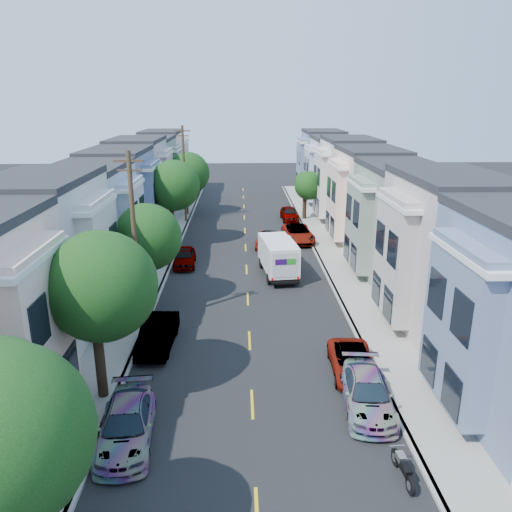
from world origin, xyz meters
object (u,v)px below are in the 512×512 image
at_px(tree_d, 174,186).
at_px(parked_left_c, 158,334).
at_px(utility_pole_far, 184,174).
at_px(motorcycle, 403,468).
at_px(parked_left_d, 185,257).
at_px(utility_pole_near, 135,242).
at_px(parked_right_d, 289,214).
at_px(parked_left_b, 127,425).
at_px(tree_c, 146,238).
at_px(tree_e, 188,173).
at_px(lead_sedan, 269,240).
at_px(tree_far_r, 308,186).
at_px(parked_right_c, 298,234).
at_px(tree_b, 99,287).
at_px(parked_right_a, 367,393).
at_px(parked_right_b, 353,363).
at_px(fedex_truck, 278,255).

distance_m(tree_d, parked_left_c, 20.32).
xyz_separation_m(utility_pole_far, motorcycle, (11.45, -38.57, -4.73)).
relative_size(tree_d, parked_left_d, 1.75).
bearing_deg(parked_left_c, utility_pole_near, 120.94).
distance_m(parked_right_d, motorcycle, 39.02).
relative_size(utility_pole_far, parked_left_b, 2.08).
height_order(tree_c, parked_right_d, tree_c).
height_order(utility_pole_near, parked_left_d, utility_pole_near).
height_order(utility_pole_near, utility_pole_far, same).
height_order(utility_pole_near, parked_right_d, utility_pole_near).
height_order(tree_e, lead_sedan, tree_e).
height_order(tree_d, parked_right_d, tree_d).
relative_size(lead_sedan, parked_left_c, 1.02).
height_order(tree_far_r, parked_left_d, tree_far_r).
xyz_separation_m(parked_left_d, parked_right_c, (9.80, 6.76, 0.05)).
bearing_deg(tree_d, tree_e, 90.00).
distance_m(tree_b, parked_right_c, 27.93).
xyz_separation_m(parked_left_c, parked_left_d, (0.00, 13.71, -0.05)).
xyz_separation_m(utility_pole_near, parked_left_b, (1.40, -10.28, -4.43)).
relative_size(tree_d, motorcycle, 3.81).
height_order(tree_b, tree_d, tree_d).
xyz_separation_m(tree_b, parked_right_c, (11.20, 25.18, -4.53)).
relative_size(tree_b, parked_right_a, 1.60).
bearing_deg(parked_right_c, parked_left_c, -118.80).
relative_size(parked_left_c, parked_right_b, 1.03).
relative_size(tree_d, tree_e, 1.08).
xyz_separation_m(tree_d, parked_right_c, (11.20, 0.74, -4.66)).
distance_m(tree_far_r, utility_pole_near, 29.86).
bearing_deg(lead_sedan, parked_left_d, -137.38).
relative_size(tree_c, parked_right_b, 1.49).
bearing_deg(tree_c, parked_right_b, -38.74).
relative_size(tree_far_r, utility_pole_near, 0.53).
distance_m(tree_b, utility_pole_near, 7.29).
relative_size(utility_pole_far, parked_right_a, 2.09).
xyz_separation_m(parked_left_c, parked_right_d, (9.80, 29.02, -0.03)).
height_order(parked_left_d, parked_right_a, parked_right_a).
distance_m(utility_pole_near, lead_sedan, 18.79).
relative_size(tree_c, utility_pole_far, 0.66).
height_order(tree_c, parked_left_b, tree_c).
bearing_deg(tree_far_r, parked_right_a, -93.25).
height_order(fedex_truck, parked_left_b, fedex_truck).
bearing_deg(parked_right_c, utility_pole_near, -125.25).
xyz_separation_m(tree_e, parked_left_b, (1.40, -39.84, -4.03)).
height_order(tree_b, lead_sedan, tree_b).
distance_m(utility_pole_far, parked_right_d, 12.05).
bearing_deg(tree_e, parked_right_c, -46.16).
height_order(tree_d, parked_right_b, tree_d).
bearing_deg(fedex_truck, tree_far_r, 69.56).
height_order(parked_left_b, motorcycle, parked_left_b).
distance_m(tree_e, parked_left_c, 32.41).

